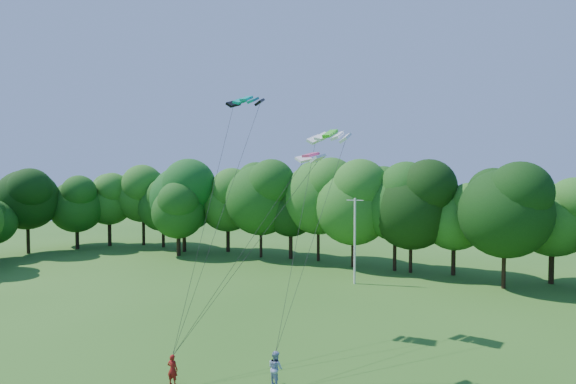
% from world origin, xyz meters
% --- Properties ---
extents(utility_pole, '(1.67, 0.21, 8.32)m').
position_xyz_m(utility_pole, '(-0.91, 29.01, 4.27)').
color(utility_pole, silver).
rests_on(utility_pole, ground).
extents(kite_flyer_left, '(0.62, 0.47, 1.54)m').
position_xyz_m(kite_flyer_left, '(-2.73, 4.89, 0.77)').
color(kite_flyer_left, maroon).
rests_on(kite_flyer_left, ground).
extents(kite_flyer_right, '(1.04, 0.95, 1.73)m').
position_xyz_m(kite_flyer_right, '(1.96, 7.17, 0.87)').
color(kite_flyer_right, '#99ABD4').
rests_on(kite_flyer_right, ground).
extents(kite_teal, '(2.58, 1.31, 0.52)m').
position_xyz_m(kite_teal, '(-3.74, 13.76, 15.77)').
color(kite_teal, '#05998B').
rests_on(kite_teal, ground).
extents(kite_green, '(3.00, 1.63, 0.65)m').
position_xyz_m(kite_green, '(1.52, 15.88, 13.36)').
color(kite_green, '#38D520').
rests_on(kite_green, ground).
extents(kite_pink, '(1.85, 1.40, 0.30)m').
position_xyz_m(kite_pink, '(2.92, 9.36, 11.67)').
color(kite_pink, '#D43A6F').
rests_on(kite_pink, ground).
extents(tree_back_west, '(9.95, 9.95, 14.48)m').
position_xyz_m(tree_back_west, '(-27.34, 35.91, 9.04)').
color(tree_back_west, '#312113').
rests_on(tree_back_west, ground).
extents(tree_back_center, '(9.32, 9.32, 13.56)m').
position_xyz_m(tree_back_center, '(3.00, 36.34, 8.47)').
color(tree_back_center, black).
rests_on(tree_back_center, ground).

